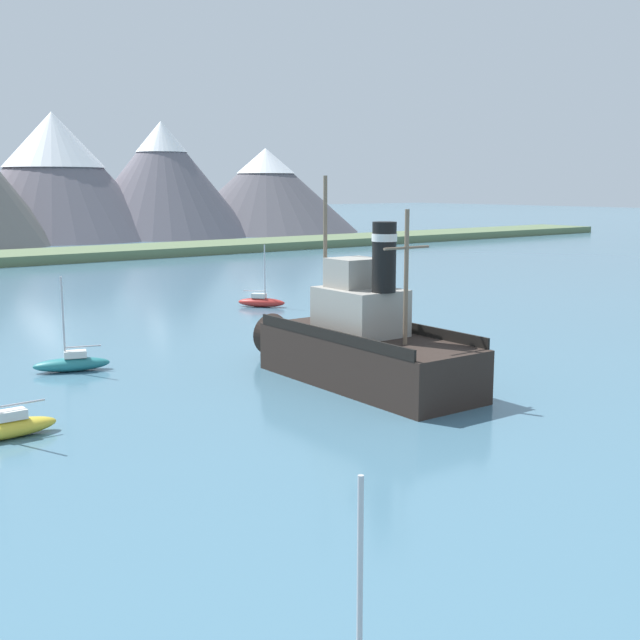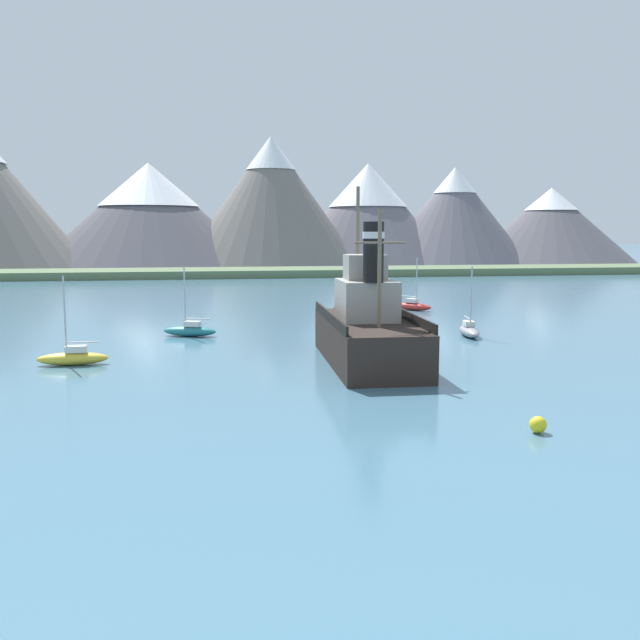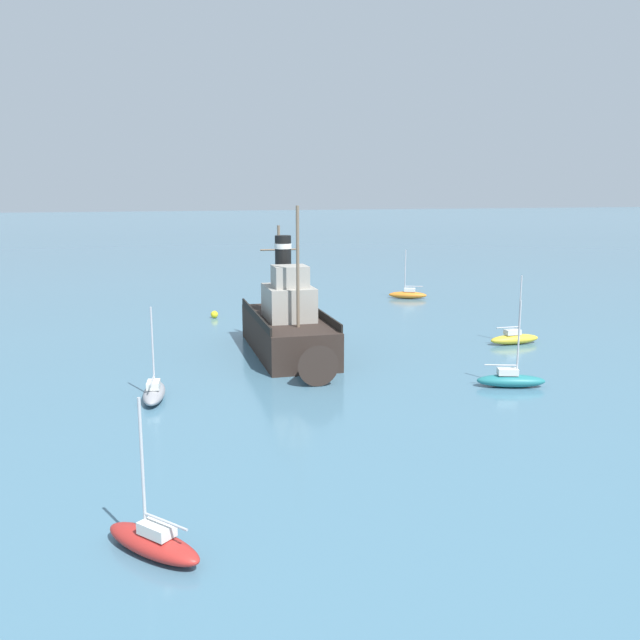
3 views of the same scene
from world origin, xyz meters
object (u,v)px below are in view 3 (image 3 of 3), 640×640
at_px(sailboat_orange, 408,294).
at_px(sailboat_teal, 511,379).
at_px(sailboat_yellow, 514,338).
at_px(mooring_buoy, 214,314).
at_px(old_tugboat, 289,328).
at_px(sailboat_red, 153,541).
at_px(sailboat_grey, 154,392).

height_order(sailboat_orange, sailboat_teal, same).
height_order(sailboat_yellow, mooring_buoy, sailboat_yellow).
bearing_deg(mooring_buoy, sailboat_orange, -165.86).
relative_size(old_tugboat, sailboat_orange, 2.96).
xyz_separation_m(old_tugboat, sailboat_orange, (-17.03, -19.49, -1.40)).
distance_m(sailboat_orange, mooring_buoy, 20.77).
xyz_separation_m(sailboat_teal, mooring_buoy, (13.20, -25.21, -0.12)).
xyz_separation_m(sailboat_teal, sailboat_yellow, (-6.06, -9.32, 0.00)).
xyz_separation_m(sailboat_orange, sailboat_red, (26.96, 42.84, 0.00)).
relative_size(old_tugboat, sailboat_grey, 2.96).
bearing_deg(sailboat_grey, old_tugboat, -140.21).
bearing_deg(sailboat_red, mooring_buoy, -100.23).
relative_size(sailboat_grey, mooring_buoy, 7.88).
bearing_deg(sailboat_grey, sailboat_yellow, -166.32).
distance_m(sailboat_teal, sailboat_yellow, 11.12).
distance_m(old_tugboat, sailboat_grey, 12.01).
bearing_deg(sailboat_grey, mooring_buoy, -105.35).
bearing_deg(sailboat_orange, mooring_buoy, 14.14).
bearing_deg(sailboat_grey, sailboat_orange, -134.00).
bearing_deg(sailboat_yellow, sailboat_teal, 56.97).
distance_m(sailboat_grey, sailboat_orange, 37.71).
relative_size(old_tugboat, mooring_buoy, 23.31).
bearing_deg(sailboat_teal, sailboat_orange, -102.92).
xyz_separation_m(sailboat_orange, sailboat_teal, (6.95, 30.29, 0.00)).
height_order(sailboat_grey, sailboat_teal, same).
bearing_deg(sailboat_yellow, sailboat_grey, 13.68).
relative_size(sailboat_teal, sailboat_red, 1.00).
bearing_deg(mooring_buoy, sailboat_grey, 74.65).
bearing_deg(mooring_buoy, sailboat_teal, 117.63).
height_order(old_tugboat, sailboat_red, old_tugboat).
distance_m(sailboat_grey, mooring_buoy, 22.87).
bearing_deg(sailboat_red, sailboat_yellow, -140.01).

